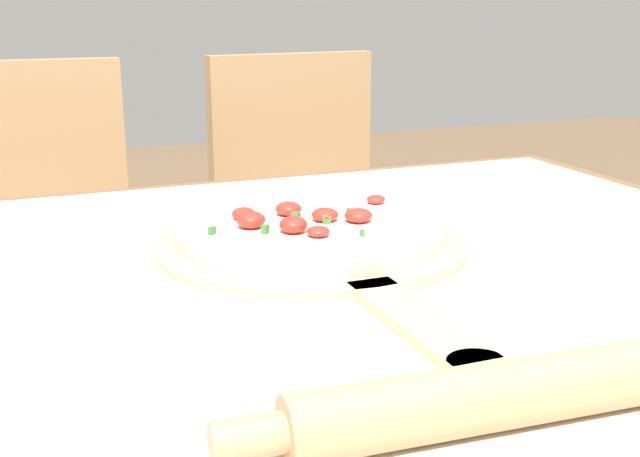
# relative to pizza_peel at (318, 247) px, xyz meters

# --- Properties ---
(dining_table) EXTENTS (1.12, 0.98, 0.73)m
(dining_table) POSITION_rel_pizza_peel_xyz_m (0.04, -0.06, -0.12)
(dining_table) COLOR brown
(dining_table) RESTS_ON ground_plane
(towel_cloth) EXTENTS (1.04, 0.90, 0.00)m
(towel_cloth) POSITION_rel_pizza_peel_xyz_m (0.04, -0.06, -0.01)
(towel_cloth) COLOR silver
(towel_cloth) RESTS_ON dining_table
(pizza_peel) EXTENTS (0.36, 0.56, 0.01)m
(pizza_peel) POSITION_rel_pizza_peel_xyz_m (0.00, 0.00, 0.00)
(pizza_peel) COLOR #D6B784
(pizza_peel) RESTS_ON towel_cloth
(pizza) EXTENTS (0.31, 0.31, 0.04)m
(pizza) POSITION_rel_pizza_peel_xyz_m (-0.00, 0.02, 0.02)
(pizza) COLOR beige
(pizza) RESTS_ON pizza_peel
(rolling_pin) EXTENTS (0.46, 0.07, 0.05)m
(rolling_pin) POSITION_rel_pizza_peel_xyz_m (0.01, -0.40, 0.02)
(rolling_pin) COLOR tan
(rolling_pin) RESTS_ON towel_cloth
(chair_left) EXTENTS (0.40, 0.40, 0.90)m
(chair_left) POSITION_rel_pizza_peel_xyz_m (-0.28, 0.77, -0.22)
(chair_left) COLOR tan
(chair_left) RESTS_ON ground_plane
(chair_right) EXTENTS (0.44, 0.44, 0.90)m
(chair_right) POSITION_rel_pizza_peel_xyz_m (0.29, 0.77, -0.22)
(chair_right) COLOR tan
(chair_right) RESTS_ON ground_plane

